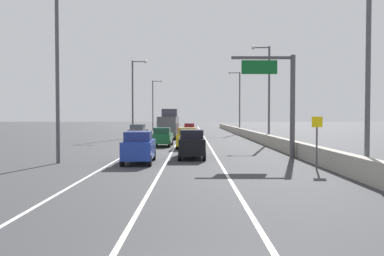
{
  "coord_description": "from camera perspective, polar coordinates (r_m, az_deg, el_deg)",
  "views": [
    {
      "loc": [
        -0.3,
        -5.78,
        2.99
      ],
      "look_at": [
        -0.52,
        49.61,
        1.36
      ],
      "focal_mm": 35.72,
      "sensor_mm": 36.0,
      "label": 1
    }
  ],
  "objects": [
    {
      "name": "lamp_post_right_near",
      "position": [
        20.49,
        24.45,
        10.74
      ],
      "size": [
        2.14,
        0.44,
        11.0
      ],
      "color": "#4C4C51",
      "rests_on": "ground_plane"
    },
    {
      "name": "car_gray_0",
      "position": [
        46.4,
        -7.81,
        -0.74
      ],
      "size": [
        1.88,
        4.64,
        2.1
      ],
      "color": "slate",
      "rests_on": "ground_plane"
    },
    {
      "name": "car_red_1",
      "position": [
        63.92,
        -0.15,
        -0.15
      ],
      "size": [
        1.97,
        4.3,
        1.9
      ],
      "color": "red",
      "rests_on": "ground_plane"
    },
    {
      "name": "lane_stripe_center",
      "position": [
        60.88,
        -1.37,
        -1.13
      ],
      "size": [
        0.16,
        130.0,
        0.0
      ],
      "primitive_type": "cube",
      "color": "silver",
      "rests_on": "ground_plane"
    },
    {
      "name": "jersey_barrier_right",
      "position": [
        46.54,
        10.1,
        -1.35
      ],
      "size": [
        0.6,
        120.0,
        1.1
      ],
      "primitive_type": "cube",
      "color": "#9E998E",
      "rests_on": "ground_plane"
    },
    {
      "name": "ground_plane",
      "position": [
        69.85,
        0.47,
        -0.77
      ],
      "size": [
        320.0,
        320.0,
        0.0
      ],
      "primitive_type": "plane",
      "color": "#38383A"
    },
    {
      "name": "speed_advisory_sign",
      "position": [
        22.73,
        18.38,
        -1.49
      ],
      "size": [
        0.6,
        0.11,
        3.0
      ],
      "color": "#4C4C51",
      "rests_on": "ground_plane"
    },
    {
      "name": "car_blue_4",
      "position": [
        24.75,
        -7.7,
        -2.89
      ],
      "size": [
        1.96,
        4.2,
        2.06
      ],
      "color": "#1E389E",
      "rests_on": "ground_plane"
    },
    {
      "name": "lane_stripe_right",
      "position": [
        60.88,
        1.92,
        -1.13
      ],
      "size": [
        0.16,
        130.0,
        0.0
      ],
      "primitive_type": "cube",
      "color": "silver",
      "rests_on": "ground_plane"
    },
    {
      "name": "lamp_post_right_third",
      "position": [
        68.46,
        7.16,
        4.41
      ],
      "size": [
        2.14,
        0.44,
        11.0
      ],
      "color": "#4C4C51",
      "rests_on": "ground_plane"
    },
    {
      "name": "car_yellow_5",
      "position": [
        36.1,
        -0.47,
        -1.51
      ],
      "size": [
        2.02,
        4.61,
        1.96
      ],
      "color": "gold",
      "rests_on": "ground_plane"
    },
    {
      "name": "car_green_2",
      "position": [
        38.77,
        -4.19,
        -1.34
      ],
      "size": [
        1.96,
        4.17,
        1.9
      ],
      "color": "#196033",
      "rests_on": "ground_plane"
    },
    {
      "name": "box_truck",
      "position": [
        52.44,
        -3.26,
        0.46
      ],
      "size": [
        2.57,
        8.38,
        4.1
      ],
      "color": "#4C4C51",
      "rests_on": "ground_plane"
    },
    {
      "name": "car_black_3",
      "position": [
        27.61,
        0.16,
        -2.38
      ],
      "size": [
        1.95,
        4.83,
        2.07
      ],
      "color": "black",
      "rests_on": "ground_plane"
    },
    {
      "name": "lamp_post_left_far",
      "position": [
        84.25,
        -5.48,
        3.9
      ],
      "size": [
        2.14,
        0.44,
        11.0
      ],
      "color": "#4C4C51",
      "rests_on": "ground_plane"
    },
    {
      "name": "overhead_sign_gantry",
      "position": [
        28.79,
        13.61,
        5.1
      ],
      "size": [
        4.68,
        0.36,
        7.5
      ],
      "color": "#47474C",
      "rests_on": "ground_plane"
    },
    {
      "name": "lamp_post_right_second",
      "position": [
        44.12,
        11.37,
        5.91
      ],
      "size": [
        2.14,
        0.44,
        11.0
      ],
      "color": "#4C4C51",
      "rests_on": "ground_plane"
    },
    {
      "name": "lane_stripe_left",
      "position": [
        61.08,
        -4.66,
        -1.13
      ],
      "size": [
        0.16,
        130.0,
        0.0
      ],
      "primitive_type": "cube",
      "color": "silver",
      "rests_on": "ground_plane"
    },
    {
      "name": "lamp_post_left_mid",
      "position": [
        54.83,
        -8.39,
        5.09
      ],
      "size": [
        2.14,
        0.44,
        11.0
      ],
      "color": "#4C4C51",
      "rests_on": "ground_plane"
    },
    {
      "name": "lamp_post_left_near",
      "position": [
        26.07,
        -18.75,
        8.82
      ],
      "size": [
        2.14,
        0.44,
        11.0
      ],
      "color": "#4C4C51",
      "rests_on": "ground_plane"
    }
  ]
}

